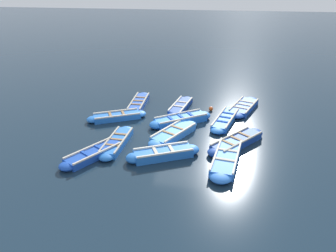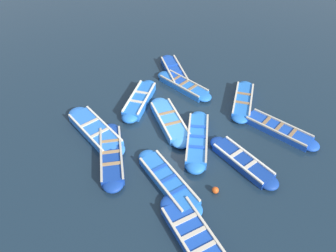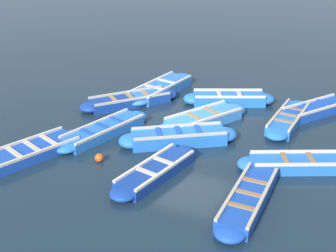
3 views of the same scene
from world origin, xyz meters
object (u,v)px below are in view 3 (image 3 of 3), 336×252
boat_outer_left (204,119)px  boat_stern_in (161,88)px  boat_inner_gap (156,171)px  boat_broadside (317,109)px  boat_mid_row (229,99)px  boat_outer_right (288,119)px  buoy_orange_near (99,158)px  boat_centre (33,151)px  boat_alongside (248,199)px  boat_drifting (103,131)px  boat_far_corner (130,100)px  boat_bow_out (179,137)px  boat_tucked (297,164)px

boat_outer_left → boat_stern_in: (-2.05, -2.60, -0.00)m
boat_inner_gap → boat_broadside: bearing=152.6°
boat_mid_row → boat_outer_right: (0.81, 2.38, -0.04)m
boat_outer_left → buoy_orange_near: size_ratio=13.98×
boat_centre → buoy_orange_near: size_ratio=14.83×
boat_stern_in → buoy_orange_near: bearing=8.2°
boat_alongside → buoy_orange_near: (-0.23, -4.48, -0.03)m
boat_inner_gap → boat_drifting: (-1.58, -2.67, 0.00)m
boat_inner_gap → boat_outer_right: (-5.03, 2.51, 0.00)m
boat_centre → boat_broadside: (-6.75, 7.04, 0.01)m
boat_mid_row → boat_outer_left: size_ratio=0.96×
boat_inner_gap → boat_far_corner: 5.24m
boat_centre → boat_bow_out: bearing=125.6°
boat_centre → boat_stern_in: boat_stern_in is taller
boat_drifting → boat_bow_out: bearing=101.3°
boat_bow_out → boat_outer_right: size_ratio=1.00×
boat_mid_row → buoy_orange_near: size_ratio=13.45×
boat_inner_gap → boat_stern_in: (-5.80, -2.66, 0.02)m
boat_centre → buoy_orange_near: bearing=104.7°
boat_inner_gap → boat_bow_out: size_ratio=0.98×
boat_far_corner → boat_outer_right: bearing=98.5°
boat_stern_in → buoy_orange_near: size_ratio=15.96×
boat_inner_gap → boat_bow_out: bearing=-173.4°
boat_drifting → boat_centre: 2.35m
boat_far_corner → buoy_orange_near: 4.36m
boat_bow_out → boat_stern_in: 4.45m
boat_bow_out → boat_outer_left: boat_bow_out is taller
boat_tucked → boat_broadside: size_ratio=1.03×
boat_inner_gap → boat_drifting: size_ratio=0.91×
boat_inner_gap → boat_centre: 3.83m
buoy_orange_near → boat_far_corner: bearing=-162.2°
boat_tucked → boat_alongside: size_ratio=0.92×
boat_mid_row → boat_centre: bearing=-31.9°
boat_broadside → boat_outer_right: bearing=-30.4°
boat_far_corner → boat_broadside: boat_far_corner is taller
boat_drifting → boat_far_corner: 2.65m
boat_outer_left → boat_far_corner: bearing=-97.9°
boat_far_corner → boat_tucked: (2.13, 6.56, -0.01)m
boat_bow_out → boat_stern_in: boat_bow_out is taller
boat_mid_row → boat_tucked: boat_mid_row is taller
boat_bow_out → buoy_orange_near: bearing=-38.1°
boat_bow_out → boat_mid_row: bearing=174.4°
boat_outer_right → boat_alongside: (5.23, 0.13, -0.00)m
boat_centre → boat_broadside: size_ratio=1.15×
boat_bow_out → boat_drifting: bearing=-78.7°
boat_broadside → boat_outer_right: size_ratio=0.93×
boat_mid_row → boat_outer_left: (2.08, -0.20, -0.02)m
boat_far_corner → boat_tucked: boat_far_corner is taller
boat_tucked → boat_alongside: 2.37m
boat_drifting → boat_inner_gap: bearing=59.3°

